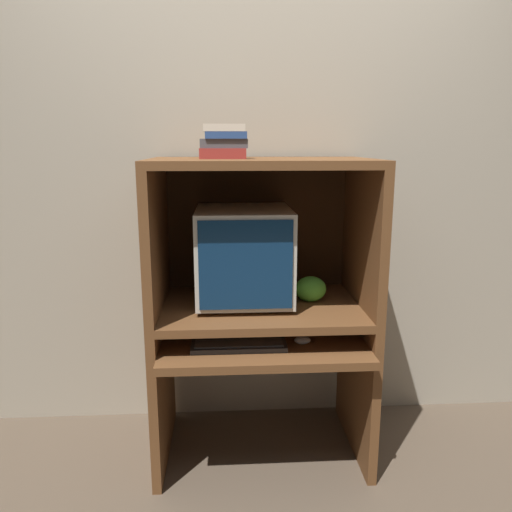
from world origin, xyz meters
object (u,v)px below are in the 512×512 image
at_px(mouse, 302,340).
at_px(crt_monitor, 244,254).
at_px(keyboard, 239,344).
at_px(book_stack, 224,142).
at_px(snack_bag, 311,289).

bearing_deg(mouse, crt_monitor, 137.19).
height_order(keyboard, book_stack, book_stack).
bearing_deg(mouse, keyboard, -177.75).
distance_m(crt_monitor, mouse, 0.47).
bearing_deg(snack_bag, crt_monitor, 176.11).
relative_size(keyboard, mouse, 5.61).
height_order(keyboard, snack_bag, snack_bag).
height_order(crt_monitor, keyboard, crt_monitor).
relative_size(crt_monitor, keyboard, 1.15).
height_order(crt_monitor, snack_bag, crt_monitor).
bearing_deg(snack_bag, book_stack, -173.24).
bearing_deg(crt_monitor, snack_bag, -3.89).
relative_size(crt_monitor, book_stack, 2.29).
xyz_separation_m(keyboard, snack_bag, (0.34, 0.22, 0.17)).
bearing_deg(keyboard, book_stack, 106.90).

